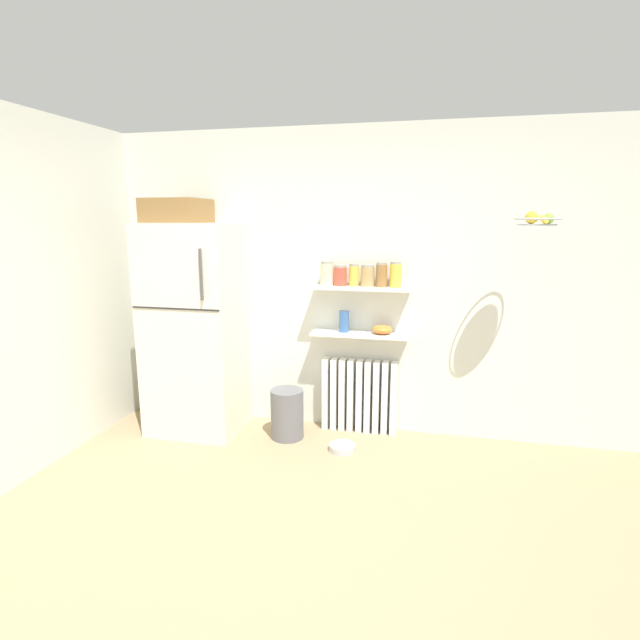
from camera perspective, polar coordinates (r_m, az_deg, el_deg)
ground_plane at (r=3.29m, az=0.48°, el=-22.41°), size 7.04×7.04×0.00m
back_wall at (r=4.29m, az=5.06°, el=4.26°), size 7.04×0.10×2.60m
side_wall_left at (r=4.01m, az=-32.37°, el=2.01°), size 0.10×4.80×2.60m
refrigerator at (r=4.42m, az=-14.19°, el=-0.44°), size 0.77×0.69×2.01m
radiator at (r=4.40m, az=4.55°, el=-8.70°), size 0.65×0.12×0.64m
wall_shelf_lower at (r=4.21m, az=4.61°, el=-1.64°), size 0.83×0.22×0.02m
wall_shelf_upper at (r=4.14m, az=4.70°, el=3.72°), size 0.83×0.22×0.02m
storage_jar_0 at (r=4.18m, az=0.81°, el=5.39°), size 0.11×0.11×0.20m
storage_jar_1 at (r=4.15m, az=2.37°, el=5.14°), size 0.11×0.11×0.17m
storage_jar_2 at (r=4.13m, az=3.93°, el=5.18°), size 0.08×0.08×0.19m
storage_jar_3 at (r=4.12m, az=5.51°, el=5.09°), size 0.11×0.11×0.18m
storage_jar_4 at (r=4.10m, az=7.11°, el=5.19°), size 0.09×0.09×0.20m
storage_jar_5 at (r=4.09m, az=8.71°, el=5.19°), size 0.10×0.10×0.21m
vase at (r=4.21m, az=2.79°, el=-0.18°), size 0.08×0.08×0.18m
shelf_bowl at (r=4.18m, az=7.18°, el=-1.10°), size 0.17×0.17×0.08m
trash_bin at (r=4.30m, az=-3.81°, el=-10.73°), size 0.28×0.28×0.42m
pet_food_bowl at (r=4.14m, az=2.57°, el=-14.47°), size 0.22×0.22×0.05m
hanging_fruit_basket at (r=3.82m, az=23.82°, el=10.53°), size 0.32×0.32×0.10m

